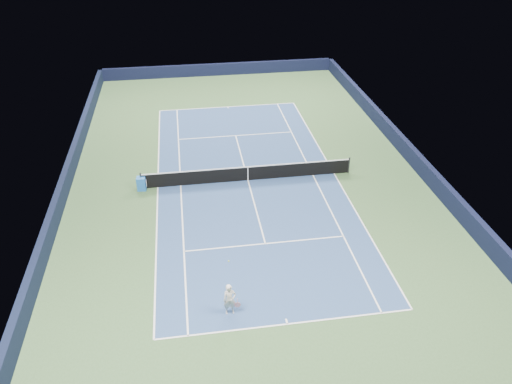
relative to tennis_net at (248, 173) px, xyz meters
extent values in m
plane|color=#35542D|center=(0.00, 0.00, -0.50)|extent=(40.00, 40.00, 0.00)
cube|color=black|center=(0.00, 19.82, 0.05)|extent=(22.00, 0.35, 1.10)
cube|color=black|center=(10.82, 0.00, 0.05)|extent=(0.35, 40.00, 1.10)
cube|color=black|center=(-10.82, 0.00, 0.05)|extent=(0.35, 40.00, 1.10)
cube|color=navy|center=(0.00, 0.00, -0.50)|extent=(10.97, 23.77, 0.01)
cube|color=white|center=(0.00, 11.88, -0.50)|extent=(10.97, 0.08, 0.00)
cube|color=white|center=(0.00, -11.88, -0.50)|extent=(10.97, 0.08, 0.00)
cube|color=white|center=(5.49, 0.00, -0.50)|extent=(0.08, 23.77, 0.00)
cube|color=white|center=(-5.49, 0.00, -0.50)|extent=(0.08, 23.77, 0.00)
cube|color=white|center=(4.12, 0.00, -0.50)|extent=(0.08, 23.77, 0.00)
cube|color=white|center=(-4.12, 0.00, -0.50)|extent=(0.08, 23.77, 0.00)
cube|color=white|center=(0.00, 6.40, -0.50)|extent=(8.23, 0.08, 0.00)
cube|color=white|center=(0.00, -6.40, -0.50)|extent=(8.23, 0.08, 0.00)
cube|color=white|center=(0.00, 0.00, -0.50)|extent=(0.08, 12.80, 0.00)
cube|color=white|center=(0.00, 11.73, -0.50)|extent=(0.08, 0.30, 0.00)
cube|color=white|center=(0.00, -11.73, -0.50)|extent=(0.08, 0.30, 0.00)
cylinder|color=black|center=(-6.40, 0.00, 0.03)|extent=(0.10, 0.10, 1.07)
cylinder|color=black|center=(6.40, 0.00, 0.03)|extent=(0.10, 0.10, 1.07)
cube|color=black|center=(0.00, 0.00, -0.05)|extent=(12.80, 0.03, 0.91)
cube|color=white|center=(0.00, 0.00, 0.44)|extent=(12.80, 0.04, 0.06)
cube|color=white|center=(0.00, 0.00, -0.05)|extent=(0.05, 0.04, 0.91)
cube|color=blue|center=(-6.40, -0.12, -0.09)|extent=(0.55, 0.51, 0.84)
cube|color=white|center=(-6.11, -0.12, -0.05)|extent=(0.03, 0.37, 0.37)
imported|color=silver|center=(-2.29, -10.87, 0.26)|extent=(0.59, 0.41, 1.52)
cylinder|color=pink|center=(-1.97, -10.92, 0.20)|extent=(0.03, 0.03, 0.25)
cylinder|color=black|center=(-1.97, -10.92, -0.04)|extent=(0.25, 0.02, 0.25)
cylinder|color=#CF8699|center=(-1.97, -10.92, -0.04)|extent=(0.27, 0.03, 0.27)
sphere|color=#C1D52D|center=(-2.19, -9.87, 1.50)|extent=(0.07, 0.07, 0.07)
camera|label=1|loc=(-3.52, -26.18, 15.18)|focal=35.00mm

